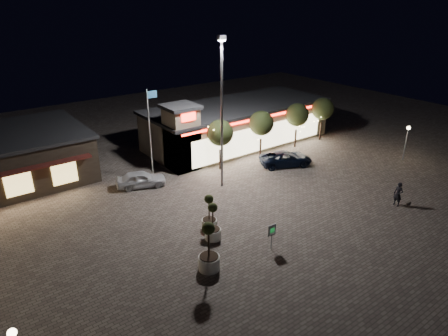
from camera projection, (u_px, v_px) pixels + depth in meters
ground at (268, 234)px, 27.40m from camera, size 90.00×90.00×0.00m
retail_building at (235, 124)px, 43.37m from camera, size 20.40×8.40×6.10m
floodlight_pole at (222, 106)px, 31.60m from camera, size 0.60×0.40×12.38m
flagpole at (150, 127)px, 34.05m from camera, size 0.95×0.10×8.00m
lamp_post_east at (407, 136)px, 38.85m from camera, size 0.36×0.36×3.48m
string_tree_a at (220, 133)px, 36.28m from camera, size 2.42×2.42×4.79m
string_tree_b at (261, 123)px, 39.01m from camera, size 2.42×2.42×4.79m
string_tree_c at (297, 115)px, 41.75m from camera, size 2.42×2.42×4.79m
string_tree_d at (323, 109)px, 43.94m from camera, size 2.42×2.42×4.79m
pickup_truck at (286, 158)px, 38.23m from camera, size 5.50×4.12×1.39m
white_sedan at (141, 179)px, 33.92m from camera, size 4.46×3.01×1.41m
pedestrian at (398, 194)px, 30.77m from camera, size 0.48×0.72×1.93m
dog at (409, 203)px, 30.89m from camera, size 0.49×0.25×0.26m
planter_left at (213, 228)px, 26.57m from camera, size 1.10×1.10×2.69m
planter_mid at (209, 255)px, 23.53m from camera, size 1.30×1.30×3.21m
planter_right at (209, 218)px, 27.72m from camera, size 1.08×1.08×2.66m
valet_sign at (272, 232)px, 25.31m from camera, size 0.59×0.10×1.79m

